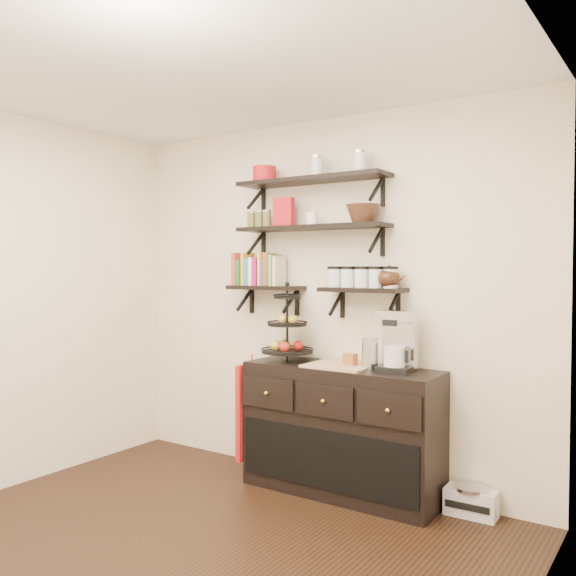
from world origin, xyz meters
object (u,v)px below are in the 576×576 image
Objects in this scene: coffee_maker at (398,342)px; radio at (471,501)px; fruit_stand at (288,335)px; sideboard at (341,430)px.

coffee_maker reaches higher than radio.
coffee_maker is at bearing 1.56° from fruit_stand.
fruit_stand reaches higher than coffee_maker.
radio is at bearing 7.78° from sideboard.
fruit_stand reaches higher than sideboard.
fruit_stand reaches higher than radio.
coffee_maker is (0.86, 0.02, 0.00)m from fruit_stand.
radio is at bearing 8.71° from coffee_maker.
sideboard is at bearing -178.45° from coffee_maker.
sideboard is at bearing -173.87° from radio.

